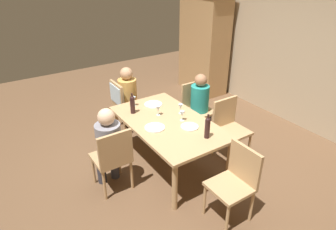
% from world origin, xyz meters
% --- Properties ---
extents(ground_plane, '(10.00, 10.00, 0.00)m').
position_xyz_m(ground_plane, '(0.00, 0.00, 0.00)').
color(ground_plane, brown).
extents(rear_room_partition, '(6.40, 0.12, 2.70)m').
position_xyz_m(rear_room_partition, '(0.00, 2.71, 1.35)').
color(rear_room_partition, tan).
rests_on(rear_room_partition, ground_plane).
extents(armoire_cabinet, '(1.18, 0.62, 2.18)m').
position_xyz_m(armoire_cabinet, '(-1.98, 2.26, 1.10)').
color(armoire_cabinet, '#A87F51').
rests_on(armoire_cabinet, ground_plane).
extents(dining_table, '(1.75, 1.02, 0.72)m').
position_xyz_m(dining_table, '(0.00, 0.00, 0.65)').
color(dining_table, tan).
rests_on(dining_table, ground_plane).
extents(chair_near, '(0.44, 0.44, 0.92)m').
position_xyz_m(chair_near, '(0.09, -0.89, 0.53)').
color(chair_near, tan).
rests_on(chair_near, ground_plane).
extents(chair_far_left, '(0.44, 0.44, 0.92)m').
position_xyz_m(chair_far_left, '(-0.48, 0.89, 0.53)').
color(chair_far_left, tan).
rests_on(chair_far_left, ground_plane).
extents(chair_left_end, '(0.44, 0.46, 0.92)m').
position_xyz_m(chair_left_end, '(-1.26, -0.12, 0.59)').
color(chair_left_end, tan).
rests_on(chair_left_end, ground_plane).
extents(chair_right_end, '(0.44, 0.44, 0.92)m').
position_xyz_m(chair_right_end, '(1.26, 0.09, 0.53)').
color(chair_right_end, tan).
rests_on(chair_right_end, ground_plane).
extents(chair_far_right, '(0.44, 0.44, 0.92)m').
position_xyz_m(chair_far_right, '(0.31, 0.89, 0.53)').
color(chair_far_right, tan).
rests_on(chair_far_right, ground_plane).
extents(person_woman_host, '(0.37, 0.32, 1.16)m').
position_xyz_m(person_woman_host, '(-0.03, -0.89, 0.67)').
color(person_woman_host, '#33333D').
rests_on(person_woman_host, ground_plane).
extents(person_man_bearded, '(0.35, 0.30, 1.12)m').
position_xyz_m(person_man_bearded, '(-0.37, 0.89, 0.65)').
color(person_man_bearded, '#33333D').
rests_on(person_man_bearded, ground_plane).
extents(person_man_guest, '(0.32, 0.36, 1.16)m').
position_xyz_m(person_man_guest, '(-1.26, 0.03, 0.67)').
color(person_man_guest, '#33333D').
rests_on(person_man_guest, ground_plane).
extents(wine_bottle_tall_green, '(0.07, 0.07, 0.33)m').
position_xyz_m(wine_bottle_tall_green, '(0.62, 0.18, 0.88)').
color(wine_bottle_tall_green, black).
rests_on(wine_bottle_tall_green, dining_table).
extents(wine_bottle_dark_red, '(0.07, 0.07, 0.31)m').
position_xyz_m(wine_bottle_dark_red, '(-0.50, -0.29, 0.87)').
color(wine_bottle_dark_red, black).
rests_on(wine_bottle_dark_red, dining_table).
extents(wine_glass_near_left, '(0.07, 0.07, 0.15)m').
position_xyz_m(wine_glass_near_left, '(-0.71, -0.16, 0.83)').
color(wine_glass_near_left, silver).
rests_on(wine_glass_near_left, dining_table).
extents(wine_glass_centre, '(0.07, 0.07, 0.15)m').
position_xyz_m(wine_glass_centre, '(-0.23, -0.01, 0.83)').
color(wine_glass_centre, silver).
rests_on(wine_glass_centre, dining_table).
extents(wine_glass_near_right, '(0.07, 0.07, 0.15)m').
position_xyz_m(wine_glass_near_right, '(0.09, 0.18, 0.83)').
color(wine_glass_near_right, silver).
rests_on(wine_glass_near_right, dining_table).
extents(wine_glass_far, '(0.07, 0.07, 0.15)m').
position_xyz_m(wine_glass_far, '(-0.10, 0.29, 0.83)').
color(wine_glass_far, silver).
rests_on(wine_glass_far, dining_table).
extents(dinner_plate_host, '(0.24, 0.24, 0.01)m').
position_xyz_m(dinner_plate_host, '(0.29, 0.16, 0.73)').
color(dinner_plate_host, silver).
rests_on(dinner_plate_host, dining_table).
extents(dinner_plate_guest_left, '(0.28, 0.28, 0.01)m').
position_xyz_m(dinner_plate_guest_left, '(-0.58, 0.10, 0.73)').
color(dinner_plate_guest_left, white).
rests_on(dinner_plate_guest_left, dining_table).
extents(dinner_plate_guest_right, '(0.27, 0.27, 0.01)m').
position_xyz_m(dinner_plate_guest_right, '(0.05, -0.25, 0.73)').
color(dinner_plate_guest_right, silver).
rests_on(dinner_plate_guest_right, dining_table).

